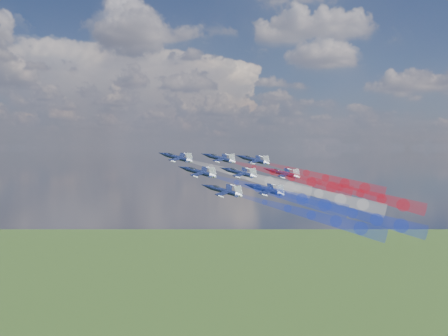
# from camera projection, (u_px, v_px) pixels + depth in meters

# --- Properties ---
(jet_lead) EXTENTS (15.55, 13.60, 8.47)m
(jet_lead) POSITION_uv_depth(u_px,v_px,m) (177.00, 158.00, 156.76)
(jet_lead) COLOR black
(trail_lead) EXTENTS (38.19, 15.18, 13.89)m
(trail_lead) POSITION_uv_depth(u_px,v_px,m) (249.00, 177.00, 149.78)
(trail_lead) COLOR white
(jet_inner_left) EXTENTS (15.55, 13.60, 8.47)m
(jet_inner_left) POSITION_uv_depth(u_px,v_px,m) (199.00, 172.00, 143.66)
(jet_inner_left) COLOR black
(trail_inner_left) EXTENTS (38.19, 15.18, 13.89)m
(trail_inner_left) POSITION_uv_depth(u_px,v_px,m) (279.00, 194.00, 136.67)
(trail_inner_left) COLOR #182FCC
(jet_inner_right) EXTENTS (15.55, 13.60, 8.47)m
(jet_inner_right) POSITION_uv_depth(u_px,v_px,m) (220.00, 158.00, 161.78)
(jet_inner_right) COLOR black
(trail_inner_right) EXTENTS (38.19, 15.18, 13.89)m
(trail_inner_right) POSITION_uv_depth(u_px,v_px,m) (292.00, 177.00, 154.79)
(trail_inner_right) COLOR red
(jet_outer_left) EXTENTS (15.55, 13.60, 8.47)m
(jet_outer_left) POSITION_uv_depth(u_px,v_px,m) (223.00, 191.00, 134.31)
(jet_outer_left) COLOR black
(trail_outer_left) EXTENTS (38.19, 15.18, 13.89)m
(trail_outer_left) POSITION_uv_depth(u_px,v_px,m) (311.00, 215.00, 127.32)
(trail_outer_left) COLOR #182FCC
(jet_center_third) EXTENTS (15.55, 13.60, 8.47)m
(jet_center_third) POSITION_uv_depth(u_px,v_px,m) (240.00, 173.00, 149.91)
(jet_center_third) COLOR black
(trail_center_third) EXTENTS (38.19, 15.18, 13.89)m
(trail_center_third) POSITION_uv_depth(u_px,v_px,m) (319.00, 193.00, 142.93)
(trail_center_third) COLOR white
(jet_outer_right) EXTENTS (15.55, 13.60, 8.47)m
(jet_outer_right) POSITION_uv_depth(u_px,v_px,m) (254.00, 160.00, 166.57)
(jet_outer_right) COLOR black
(trail_outer_right) EXTENTS (38.19, 15.18, 13.89)m
(trail_outer_right) POSITION_uv_depth(u_px,v_px,m) (325.00, 178.00, 159.58)
(trail_outer_right) COLOR red
(jet_rear_left) EXTENTS (15.55, 13.60, 8.47)m
(jet_rear_left) POSITION_uv_depth(u_px,v_px,m) (265.00, 190.00, 138.98)
(jet_rear_left) COLOR black
(trail_rear_left) EXTENTS (38.19, 15.18, 13.89)m
(trail_rear_left) POSITION_uv_depth(u_px,v_px,m) (352.00, 213.00, 132.00)
(trail_rear_left) COLOR #182FCC
(jet_rear_right) EXTENTS (15.55, 13.60, 8.47)m
(jet_rear_right) POSITION_uv_depth(u_px,v_px,m) (283.00, 173.00, 156.92)
(jet_rear_right) COLOR black
(trail_rear_right) EXTENTS (38.19, 15.18, 13.89)m
(trail_rear_right) POSITION_uv_depth(u_px,v_px,m) (360.00, 193.00, 149.94)
(trail_rear_right) COLOR red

